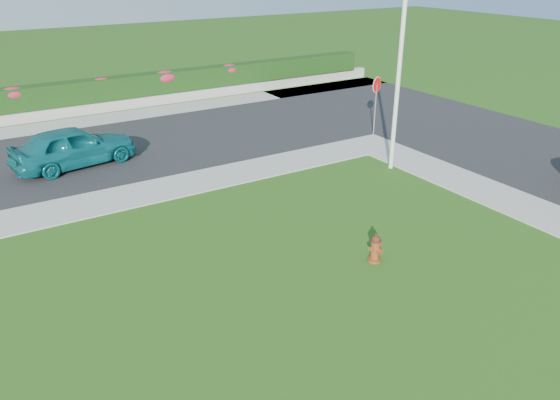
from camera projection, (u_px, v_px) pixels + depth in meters
ground at (392, 293)px, 13.14m from camera, size 120.00×120.00×0.00m
street_right at (548, 157)px, 21.99m from camera, size 8.00×32.00×0.04m
street_far at (55, 160)px, 21.59m from camera, size 26.00×8.00×0.04m
sidewalk_far at (55, 212)px, 17.23m from camera, size 24.00×2.00×0.04m
curb_corner at (371, 144)px, 23.47m from camera, size 2.00×2.00×0.04m
sidewalk_beyond at (118, 117)px, 27.39m from camera, size 34.00×2.00×0.04m
retaining_wall at (109, 105)px, 28.44m from camera, size 34.00×0.40×0.60m
hedge at (106, 89)px, 28.17m from camera, size 32.00×0.90×1.10m
fire_hydrant at (375, 248)px, 14.35m from camera, size 0.42×0.40×0.82m
sedan_teal at (74, 146)px, 20.69m from camera, size 4.81×2.56×1.56m
utility_pole at (398, 88)px, 19.65m from camera, size 0.16×0.16×6.17m
stop_sign at (376, 92)px, 23.79m from camera, size 0.69×0.26×2.68m
flower_clump_c at (13, 94)px, 25.85m from camera, size 1.24×0.79×0.62m
flower_clump_d at (101, 83)px, 27.84m from camera, size 1.05×0.68×0.53m
flower_clump_e at (165, 77)px, 29.51m from camera, size 1.38×0.89×0.69m
flower_clump_f at (229, 69)px, 31.35m from camera, size 1.20×0.77×0.60m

